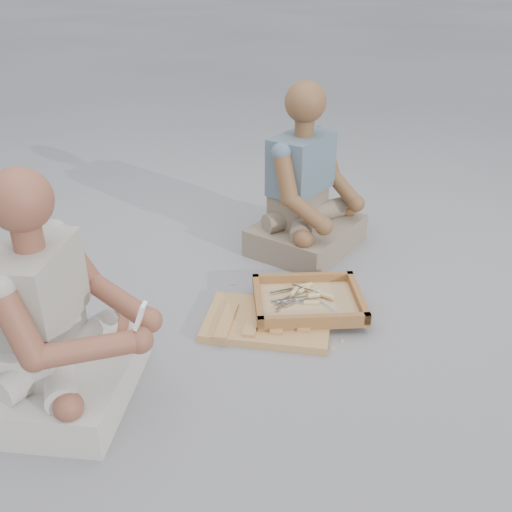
{
  "coord_description": "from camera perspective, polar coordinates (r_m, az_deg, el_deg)",
  "views": [
    {
      "loc": [
        -0.37,
        -1.99,
        1.46
      ],
      "look_at": [
        -0.06,
        0.19,
        0.3
      ],
      "focal_mm": 40.0,
      "sensor_mm": 36.0,
      "label": 1
    }
  ],
  "objects": [
    {
      "name": "wood_chip_0",
      "position": [
        2.74,
        9.71,
        -4.94
      ],
      "size": [
        0.02,
        0.02,
        0.0
      ],
      "primitive_type": "cube",
      "rotation": [
        0.0,
        0.0,
        0.35
      ],
      "color": "tan",
      "rests_on": "ground"
    },
    {
      "name": "chisel_5",
      "position": [
        2.66,
        6.67,
        -3.85
      ],
      "size": [
        0.18,
        0.16,
        0.02
      ],
      "rotation": [
        0.0,
        0.0,
        -0.73
      ],
      "color": "white",
      "rests_on": "tool_tray"
    },
    {
      "name": "chisel_1",
      "position": [
        2.55,
        8.51,
        -5.93
      ],
      "size": [
        0.12,
        0.2,
        0.02
      ],
      "rotation": [
        0.0,
        0.0,
        -1.1
      ],
      "color": "white",
      "rests_on": "tool_tray"
    },
    {
      "name": "chisel_3",
      "position": [
        2.67,
        5.52,
        -3.9
      ],
      "size": [
        0.2,
        0.12,
        0.02
      ],
      "rotation": [
        0.0,
        0.0,
        0.49
      ],
      "color": "white",
      "rests_on": "tool_tray"
    },
    {
      "name": "wood_chip_14",
      "position": [
        2.77,
        10.9,
        -4.65
      ],
      "size": [
        0.02,
        0.02,
        0.0
      ],
      "primitive_type": "cube",
      "rotation": [
        0.0,
        0.0,
        2.8
      ],
      "color": "tan",
      "rests_on": "ground"
    },
    {
      "name": "craftsman",
      "position": [
        2.13,
        -19.35,
        -6.93
      ],
      "size": [
        0.66,
        0.67,
        0.9
      ],
      "rotation": [
        0.0,
        0.0,
        -1.82
      ],
      "color": "beige",
      "rests_on": "ground"
    },
    {
      "name": "carved_panel",
      "position": [
        2.56,
        1.18,
        -6.58
      ],
      "size": [
        0.64,
        0.52,
        0.04
      ],
      "primitive_type": "cube",
      "rotation": [
        0.0,
        0.0,
        -0.31
      ],
      "color": "#8E5D37",
      "rests_on": "ground"
    },
    {
      "name": "wood_chip_5",
      "position": [
        2.64,
        4.99,
        -5.93
      ],
      "size": [
        0.02,
        0.02,
        0.0
      ],
      "primitive_type": "cube",
      "rotation": [
        0.0,
        0.0,
        1.22
      ],
      "color": "tan",
      "rests_on": "ground"
    },
    {
      "name": "wood_chip_11",
      "position": [
        2.44,
        -1.7,
        -9.0
      ],
      "size": [
        0.02,
        0.02,
        0.0
      ],
      "primitive_type": "cube",
      "rotation": [
        0.0,
        0.0,
        2.7
      ],
      "color": "tan",
      "rests_on": "ground"
    },
    {
      "name": "chisel_7",
      "position": [
        2.61,
        5.1,
        -4.67
      ],
      "size": [
        0.22,
        0.06,
        0.02
      ],
      "rotation": [
        0.0,
        0.0,
        -0.21
      ],
      "color": "white",
      "rests_on": "tool_tray"
    },
    {
      "name": "tool_tray",
      "position": [
        2.64,
        5.23,
        -4.53
      ],
      "size": [
        0.52,
        0.43,
        0.06
      ],
      "rotation": [
        0.0,
        0.0,
        -0.08
      ],
      "color": "brown",
      "rests_on": "carved_panel"
    },
    {
      "name": "wood_chip_13",
      "position": [
        2.76,
        0.23,
        -4.22
      ],
      "size": [
        0.02,
        0.02,
        0.0
      ],
      "primitive_type": "cube",
      "rotation": [
        0.0,
        0.0,
        2.98
      ],
      "color": "tan",
      "rests_on": "ground"
    },
    {
      "name": "wood_chip_4",
      "position": [
        2.93,
        2.0,
        -2.14
      ],
      "size": [
        0.02,
        0.02,
        0.0
      ],
      "primitive_type": "cube",
      "rotation": [
        0.0,
        0.0,
        1.23
      ],
      "color": "tan",
      "rests_on": "ground"
    },
    {
      "name": "wood_chip_9",
      "position": [
        2.67,
        -0.67,
        -5.36
      ],
      "size": [
        0.02,
        0.02,
        0.0
      ],
      "primitive_type": "cube",
      "rotation": [
        0.0,
        0.0,
        2.57
      ],
      "color": "tan",
      "rests_on": "ground"
    },
    {
      "name": "wood_chip_2",
      "position": [
        2.67,
        4.76,
        -5.48
      ],
      "size": [
        0.02,
        0.02,
        0.0
      ],
      "primitive_type": "cube",
      "rotation": [
        0.0,
        0.0,
        2.27
      ],
      "color": "tan",
      "rests_on": "ground"
    },
    {
      "name": "ground",
      "position": [
        2.5,
        2.09,
        -8.05
      ],
      "size": [
        60.0,
        60.0,
        0.0
      ],
      "primitive_type": "plane",
      "color": "gray",
      "rests_on": "ground"
    },
    {
      "name": "wood_chip_10",
      "position": [
        2.87,
        -2.35,
        -2.78
      ],
      "size": [
        0.02,
        0.02,
        0.0
      ],
      "primitive_type": "cube",
      "rotation": [
        0.0,
        0.0,
        2.38
      ],
      "color": "tan",
      "rests_on": "ground"
    },
    {
      "name": "wood_chip_8",
      "position": [
        2.93,
        3.98,
        -2.15
      ],
      "size": [
        0.02,
        0.02,
        0.0
      ],
      "primitive_type": "cube",
      "rotation": [
        0.0,
        0.0,
        1.79
      ],
      "color": "tan",
      "rests_on": "ground"
    },
    {
      "name": "wood_chip_7",
      "position": [
        2.57,
        4.57,
        -6.88
      ],
      "size": [
        0.02,
        0.02,
        0.0
      ],
      "primitive_type": "cube",
      "rotation": [
        0.0,
        0.0,
        0.86
      ],
      "color": "tan",
      "rests_on": "ground"
    },
    {
      "name": "wood_chip_1",
      "position": [
        2.5,
        8.65,
        -8.41
      ],
      "size": [
        0.02,
        0.02,
        0.0
      ],
      "primitive_type": "cube",
      "rotation": [
        0.0,
        0.0,
        1.35
      ],
      "color": "tan",
      "rests_on": "ground"
    },
    {
      "name": "mobile_phone",
      "position": [
        1.91,
        -11.51,
        -5.89
      ],
      "size": [
        0.06,
        0.05,
        0.1
      ],
      "rotation": [
        -0.35,
        0.0,
        -1.85
      ],
      "color": "white",
      "rests_on": "craftsman"
    },
    {
      "name": "chisel_0",
      "position": [
        2.69,
        4.46,
        -3.53
      ],
      "size": [
        0.19,
        0.14,
        0.02
      ],
      "rotation": [
        0.0,
        0.0,
        0.59
      ],
      "color": "white",
      "rests_on": "tool_tray"
    },
    {
      "name": "companion",
      "position": [
        3.13,
        5.01,
        5.96
      ],
      "size": [
        0.74,
        0.75,
        0.92
      ],
      "rotation": [
        0.0,
        0.0,
        3.96
      ],
      "color": "#80765C",
      "rests_on": "ground"
    },
    {
      "name": "chisel_2",
      "position": [
        2.67,
        3.62,
        -3.78
      ],
      "size": [
        0.15,
        0.19,
        0.02
      ],
      "rotation": [
        0.0,
        0.0,
        0.93
      ],
      "color": "white",
      "rests_on": "tool_tray"
    },
    {
      "name": "wood_chip_6",
      "position": [
        2.45,
        7.69,
        -9.18
      ],
      "size": [
        0.02,
        0.02,
        0.0
      ],
      "primitive_type": "cube",
      "rotation": [
        0.0,
        0.0,
        3.03
      ],
      "color": "tan",
      "rests_on": "ground"
    },
    {
      "name": "chisel_6",
      "position": [
        2.73,
        4.55,
        -3.07
      ],
      "size": [
        0.22,
        0.07,
        0.02
      ],
      "rotation": [
        0.0,
        0.0,
        0.25
      ],
      "color": "white",
      "rests_on": "tool_tray"
    },
    {
      "name": "wood_chip_12",
      "position": [
        2.58,
        1.87,
        -6.67
      ],
      "size": [
        0.02,
        0.02,
        0.0
      ],
      "primitive_type": "cube",
      "rotation": [
        0.0,
        0.0,
        2.82
      ],
      "color": "tan",
      "rests_on": "ground"
    },
    {
      "name": "chisel_4",
      "position": [
        2.65,
        5.48,
        -4.01
      ],
      "size": [
        0.22,
        0.04,
        0.02
      ],
      "rotation": [
        0.0,
        0.0,
        0.11
      ],
      "color": "white",
      "rests_on": "tool_tray"
    },
    {
      "name": "wood_chip_3",
      "position": [
        2.7,
        10.34,
        -5.43
      ],
      "size": [
        0.02,
        0.02,
        0.0
      ],
      "primitive_type": "cube",
      "rotation": [
        0.0,
        0.0,
        0.01
      ],
      "color": "tan",
      "rests_on": "ground"
    }
  ]
}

